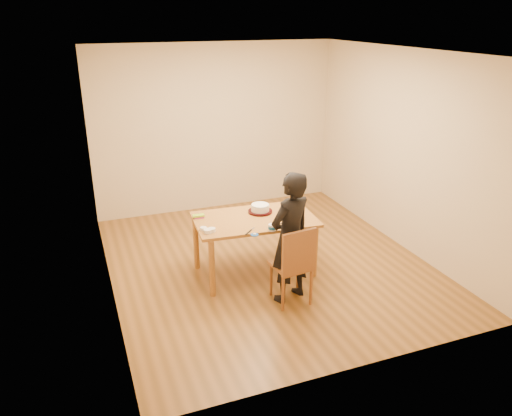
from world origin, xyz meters
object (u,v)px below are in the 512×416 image
object	(u,v)px
dining_table	(255,219)
dining_chair	(291,265)
cake_plate	(260,211)
person	(290,238)
cake	(260,208)

from	to	relation	value
dining_table	dining_chair	size ratio (longest dim) A/B	3.67
cake_plate	dining_chair	bearing A→B (deg)	-88.98
dining_table	dining_chair	world-z (taller)	dining_table
cake_plate	person	world-z (taller)	person
dining_table	person	world-z (taller)	person
dining_chair	person	world-z (taller)	person
dining_chair	cake_plate	bearing A→B (deg)	83.74
dining_table	person	bearing A→B (deg)	-73.99
dining_chair	cake	xyz separation A→B (m)	(-0.02, 0.93, 0.36)
cake_plate	cake	size ratio (longest dim) A/B	1.34
dining_table	cake_plate	xyz separation A→B (m)	(0.13, 0.15, 0.03)
cake	person	world-z (taller)	person
dining_chair	person	distance (m)	0.32
dining_chair	cake_plate	distance (m)	0.98
cake_plate	dining_table	bearing A→B (deg)	-131.46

